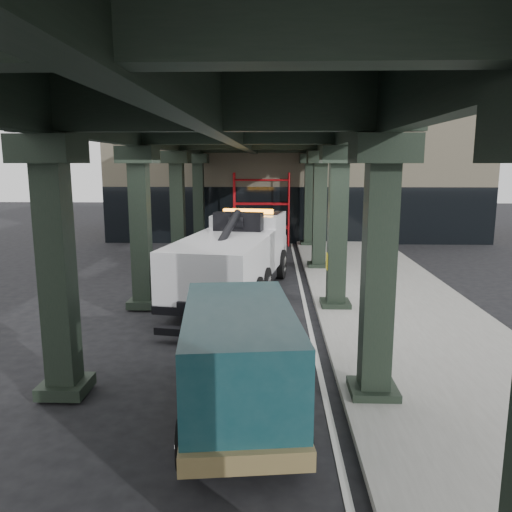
# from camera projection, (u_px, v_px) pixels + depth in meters

# --- Properties ---
(ground) EXTENTS (90.00, 90.00, 0.00)m
(ground) POSITION_uv_depth(u_px,v_px,m) (248.00, 330.00, 13.65)
(ground) COLOR black
(ground) RESTS_ON ground
(sidewalk) EXTENTS (5.00, 40.00, 0.15)m
(sidewalk) POSITION_uv_depth(u_px,v_px,m) (397.00, 308.00, 15.45)
(sidewalk) COLOR gray
(sidewalk) RESTS_ON ground
(lane_stripe) EXTENTS (0.12, 38.00, 0.01)m
(lane_stripe) POSITION_uv_depth(u_px,v_px,m) (306.00, 310.00, 15.55)
(lane_stripe) COLOR silver
(lane_stripe) RESTS_ON ground
(viaduct) EXTENTS (7.40, 32.00, 6.40)m
(viaduct) POSITION_uv_depth(u_px,v_px,m) (238.00, 130.00, 14.63)
(viaduct) COLOR black
(viaduct) RESTS_ON ground
(building) EXTENTS (22.00, 10.00, 8.00)m
(building) POSITION_uv_depth(u_px,v_px,m) (294.00, 171.00, 32.50)
(building) COLOR #C6B793
(building) RESTS_ON ground
(scaffolding) EXTENTS (3.08, 0.88, 4.00)m
(scaffolding) POSITION_uv_depth(u_px,v_px,m) (262.00, 207.00, 27.65)
(scaffolding) COLOR red
(scaffolding) RESTS_ON ground
(tow_truck) EXTENTS (3.83, 9.19, 2.93)m
(tow_truck) POSITION_uv_depth(u_px,v_px,m) (236.00, 253.00, 17.38)
(tow_truck) COLOR black
(tow_truck) RESTS_ON ground
(towed_van) EXTENTS (2.52, 5.24, 2.05)m
(towed_van) POSITION_uv_depth(u_px,v_px,m) (238.00, 355.00, 8.96)
(towed_van) COLOR #123A41
(towed_van) RESTS_ON ground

